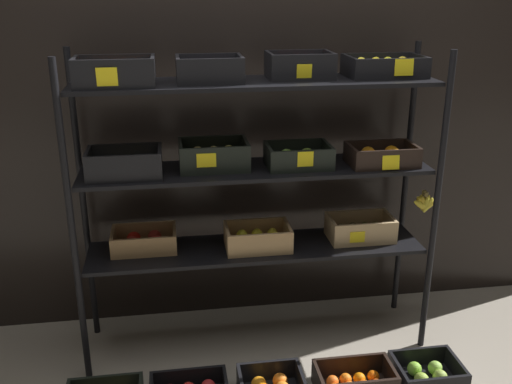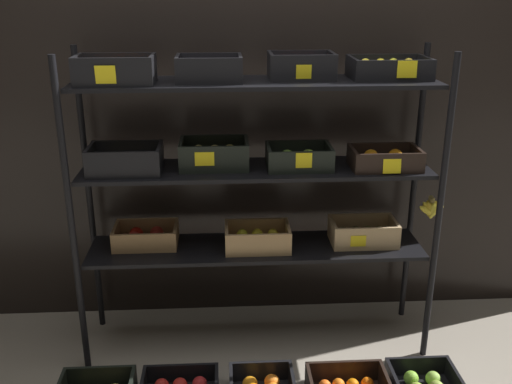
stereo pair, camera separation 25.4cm
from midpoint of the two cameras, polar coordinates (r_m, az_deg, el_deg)
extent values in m
plane|color=gray|center=(3.32, -2.26, -14.20)|extent=(10.00, 10.00, 0.00)
cube|color=black|center=(3.19, -3.41, 10.15)|extent=(4.16, 0.12, 2.64)
cylinder|color=black|center=(2.82, -20.11, -3.79)|extent=(0.03, 0.03, 1.58)
cylinder|color=black|center=(2.99, 14.96, -1.84)|extent=(0.03, 0.03, 1.58)
cylinder|color=black|center=(3.17, -18.85, -0.96)|extent=(0.03, 0.03, 1.58)
cylinder|color=black|center=(3.33, 12.36, 0.64)|extent=(0.03, 0.03, 1.58)
cube|color=black|center=(3.04, -2.40, -5.55)|extent=(1.73, 0.36, 0.02)
cube|color=black|center=(2.88, -2.53, 2.18)|extent=(1.73, 0.36, 0.02)
cube|color=black|center=(2.78, -2.66, 10.65)|extent=(1.73, 0.36, 0.02)
cube|color=#A87F51|center=(3.09, -13.22, -5.38)|extent=(0.33, 0.22, 0.01)
cube|color=#A87F51|center=(2.97, -13.43, -5.32)|extent=(0.33, 0.02, 0.09)
cube|color=#A87F51|center=(3.16, -13.17, -3.74)|extent=(0.33, 0.02, 0.09)
cube|color=#A87F51|center=(3.08, -16.19, -4.63)|extent=(0.02, 0.19, 0.09)
cube|color=#A87F51|center=(3.05, -10.37, -4.37)|extent=(0.02, 0.19, 0.09)
sphere|color=red|center=(3.05, -14.44, -4.94)|extent=(0.07, 0.07, 0.07)
sphere|color=red|center=(3.04, -12.21, -4.86)|extent=(0.07, 0.07, 0.07)
sphere|color=red|center=(3.10, -14.24, -4.50)|extent=(0.07, 0.07, 0.07)
sphere|color=red|center=(3.10, -12.27, -4.37)|extent=(0.07, 0.07, 0.07)
cube|color=tan|center=(3.02, -2.25, -5.40)|extent=(0.33, 0.22, 0.01)
cube|color=tan|center=(2.91, -2.04, -5.19)|extent=(0.33, 0.02, 0.11)
cube|color=tan|center=(3.09, -2.48, -3.60)|extent=(0.33, 0.02, 0.11)
cube|color=tan|center=(2.99, -5.30, -4.54)|extent=(0.02, 0.19, 0.11)
cube|color=tan|center=(3.02, 0.73, -4.18)|extent=(0.02, 0.19, 0.11)
ellipsoid|color=yellow|center=(2.97, -3.66, -4.98)|extent=(0.06, 0.06, 0.08)
ellipsoid|color=yellow|center=(2.98, -2.24, -4.85)|extent=(0.06, 0.06, 0.08)
ellipsoid|color=yellow|center=(2.98, -0.66, -4.80)|extent=(0.06, 0.06, 0.08)
ellipsoid|color=yellow|center=(3.03, -3.80, -4.44)|extent=(0.06, 0.06, 0.08)
ellipsoid|color=yellow|center=(3.03, -2.31, -4.35)|extent=(0.06, 0.06, 0.08)
ellipsoid|color=yellow|center=(3.04, -0.78, -4.30)|extent=(0.06, 0.06, 0.08)
cube|color=tan|center=(3.15, 7.89, -4.47)|extent=(0.34, 0.21, 0.01)
cube|color=tan|center=(3.04, 8.44, -4.14)|extent=(0.34, 0.02, 0.11)
cube|color=tan|center=(3.21, 7.47, -2.75)|extent=(0.34, 0.02, 0.11)
cube|color=tan|center=(3.09, 5.03, -3.63)|extent=(0.02, 0.18, 0.11)
cube|color=tan|center=(3.18, 10.77, -3.22)|extent=(0.02, 0.18, 0.11)
ellipsoid|color=brown|center=(3.08, 6.30, -4.18)|extent=(0.05, 0.05, 0.07)
ellipsoid|color=brown|center=(3.10, 7.51, -4.06)|extent=(0.05, 0.05, 0.07)
ellipsoid|color=brown|center=(3.12, 8.60, -3.98)|extent=(0.05, 0.05, 0.07)
ellipsoid|color=brown|center=(3.13, 9.73, -3.93)|extent=(0.05, 0.05, 0.07)
ellipsoid|color=brown|center=(3.14, 6.02, -3.72)|extent=(0.05, 0.05, 0.07)
ellipsoid|color=brown|center=(3.16, 7.21, -3.61)|extent=(0.05, 0.05, 0.07)
ellipsoid|color=brown|center=(3.17, 8.38, -3.55)|extent=(0.05, 0.05, 0.07)
ellipsoid|color=brown|center=(3.19, 9.39, -3.49)|extent=(0.05, 0.05, 0.07)
cube|color=yellow|center=(3.03, 7.58, -4.47)|extent=(0.08, 0.00, 0.06)
cube|color=black|center=(2.85, -15.21, 1.61)|extent=(0.35, 0.22, 0.01)
cube|color=black|center=(2.73, -15.55, 2.24)|extent=(0.35, 0.02, 0.12)
cube|color=black|center=(2.93, -15.13, 3.46)|extent=(0.35, 0.02, 0.12)
cube|color=black|center=(2.86, -18.65, 2.67)|extent=(0.02, 0.19, 0.12)
cube|color=black|center=(2.82, -11.96, 3.06)|extent=(0.02, 0.19, 0.12)
sphere|color=#DBC551|center=(2.82, -17.02, 2.13)|extent=(0.07, 0.07, 0.07)
sphere|color=#D0C353|center=(2.81, -15.29, 2.23)|extent=(0.07, 0.07, 0.07)
sphere|color=gold|center=(2.80, -13.70, 2.32)|extent=(0.07, 0.07, 0.07)
sphere|color=gold|center=(2.87, -16.91, 2.47)|extent=(0.07, 0.07, 0.07)
sphere|color=#E7C04C|center=(2.86, -15.29, 2.56)|extent=(0.07, 0.07, 0.07)
sphere|color=#D4B453|center=(2.85, -13.63, 2.66)|extent=(0.07, 0.07, 0.07)
cube|color=black|center=(2.89, -6.67, 2.47)|extent=(0.34, 0.24, 0.01)
cube|color=black|center=(2.77, -6.63, 3.11)|extent=(0.34, 0.02, 0.12)
cube|color=black|center=(2.98, -6.81, 4.34)|extent=(0.34, 0.02, 0.12)
cube|color=black|center=(2.87, -9.94, 3.58)|extent=(0.02, 0.21, 0.12)
cube|color=black|center=(2.88, -3.52, 3.90)|extent=(0.02, 0.21, 0.12)
ellipsoid|color=#A6AB4B|center=(2.84, -8.24, 3.17)|extent=(0.07, 0.07, 0.09)
ellipsoid|color=#B1BA5E|center=(2.85, -6.67, 3.27)|extent=(0.07, 0.07, 0.09)
ellipsoid|color=tan|center=(2.85, -5.12, 3.34)|extent=(0.07, 0.07, 0.09)
ellipsoid|color=tan|center=(2.91, -8.26, 3.57)|extent=(0.07, 0.07, 0.09)
ellipsoid|color=tan|center=(2.91, -6.67, 3.64)|extent=(0.07, 0.07, 0.09)
ellipsoid|color=#BEB44E|center=(2.92, -5.19, 3.72)|extent=(0.07, 0.07, 0.09)
cube|color=yellow|center=(2.76, -7.54, 3.07)|extent=(0.09, 0.00, 0.07)
cube|color=black|center=(2.90, 1.67, 2.64)|extent=(0.32, 0.23, 0.01)
cube|color=black|center=(2.78, 2.06, 3.09)|extent=(0.32, 0.02, 0.10)
cube|color=black|center=(2.98, 1.32, 4.25)|extent=(0.32, 0.02, 0.10)
cube|color=black|center=(2.86, -1.32, 3.56)|extent=(0.02, 0.19, 0.10)
cube|color=black|center=(2.91, 4.62, 3.80)|extent=(0.02, 0.19, 0.10)
sphere|color=#81C645|center=(2.85, 0.67, 3.23)|extent=(0.07, 0.07, 0.07)
sphere|color=#8AC335|center=(2.87, 2.75, 3.31)|extent=(0.07, 0.07, 0.07)
sphere|color=#8AC846|center=(2.90, 0.51, 3.53)|extent=(0.07, 0.07, 0.07)
sphere|color=#84B135|center=(2.92, 2.56, 3.62)|extent=(0.07, 0.07, 0.07)
cube|color=yellow|center=(2.77, 2.28, 3.21)|extent=(0.08, 0.01, 0.07)
cube|color=black|center=(2.97, 9.83, 2.79)|extent=(0.34, 0.22, 0.01)
cube|color=black|center=(2.87, 10.51, 3.16)|extent=(0.34, 0.02, 0.09)
cube|color=black|center=(3.05, 9.31, 4.25)|extent=(0.34, 0.02, 0.09)
cube|color=black|center=(2.91, 6.87, 3.62)|extent=(0.02, 0.18, 0.09)
cube|color=black|center=(3.01, 12.82, 3.82)|extent=(0.02, 0.18, 0.09)
sphere|color=orange|center=(2.92, 8.85, 3.40)|extent=(0.07, 0.07, 0.07)
sphere|color=orange|center=(2.95, 11.24, 3.45)|extent=(0.07, 0.07, 0.07)
sphere|color=orange|center=(2.97, 8.56, 3.71)|extent=(0.07, 0.07, 0.07)
sphere|color=orange|center=(3.01, 10.83, 3.79)|extent=(0.07, 0.07, 0.07)
cube|color=yellow|center=(2.86, 10.66, 2.91)|extent=(0.09, 0.01, 0.08)
cube|color=black|center=(2.73, -16.27, 10.07)|extent=(0.36, 0.21, 0.01)
cube|color=black|center=(2.63, -16.66, 11.09)|extent=(0.36, 0.02, 0.12)
cube|color=black|center=(2.82, -16.17, 11.69)|extent=(0.36, 0.02, 0.12)
cube|color=black|center=(2.75, -19.97, 11.10)|extent=(0.02, 0.18, 0.12)
cube|color=black|center=(2.71, -12.78, 11.66)|extent=(0.02, 0.18, 0.12)
sphere|color=orange|center=(2.71, -18.46, 10.54)|extent=(0.06, 0.06, 0.06)
sphere|color=orange|center=(2.70, -17.13, 10.65)|extent=(0.06, 0.06, 0.06)
sphere|color=orange|center=(2.70, -15.80, 10.75)|extent=(0.06, 0.06, 0.06)
sphere|color=orange|center=(2.69, -14.35, 10.86)|extent=(0.06, 0.06, 0.06)
sphere|color=orange|center=(2.77, -18.36, 10.73)|extent=(0.06, 0.06, 0.06)
sphere|color=orange|center=(2.76, -16.96, 10.85)|extent=(0.06, 0.06, 0.06)
sphere|color=orange|center=(2.75, -15.60, 10.95)|extent=(0.06, 0.06, 0.06)
sphere|color=orange|center=(2.75, -14.25, 11.05)|extent=(0.06, 0.06, 0.06)
cube|color=yellow|center=(2.63, -17.21, 10.74)|extent=(0.09, 0.01, 0.08)
cube|color=black|center=(2.76, -7.25, 10.77)|extent=(0.31, 0.22, 0.01)
cube|color=black|center=(2.65, -7.24, 11.71)|extent=(0.31, 0.02, 0.11)
cube|color=black|center=(2.85, -7.37, 12.28)|extent=(0.31, 0.02, 0.11)
cube|color=black|center=(2.75, -10.38, 11.85)|extent=(0.02, 0.19, 0.11)
cube|color=black|center=(2.76, -4.24, 12.13)|extent=(0.02, 0.19, 0.11)
sphere|color=#6C224F|center=(2.72, -9.05, 11.20)|extent=(0.05, 0.05, 0.05)
sphere|color=#5D2E48|center=(2.72, -7.85, 11.26)|extent=(0.05, 0.05, 0.05)
sphere|color=#5C2446|center=(2.72, -6.65, 11.32)|extent=(0.05, 0.05, 0.05)
sphere|color=#6A2557|center=(2.72, -5.52, 11.36)|extent=(0.05, 0.05, 0.05)
sphere|color=#592250|center=(2.78, -9.04, 11.40)|extent=(0.05, 0.05, 0.05)
sphere|color=#59264A|center=(2.79, -7.85, 11.47)|extent=(0.05, 0.05, 0.05)
sphere|color=#611948|center=(2.79, -6.70, 11.53)|extent=(0.05, 0.05, 0.05)
sphere|color=#6B1E47|center=(2.79, -5.52, 11.57)|extent=(0.05, 0.05, 0.05)
cube|color=black|center=(2.85, 1.70, 11.22)|extent=(0.31, 0.22, 0.01)
cube|color=black|center=(2.74, 2.10, 12.18)|extent=(0.31, 0.02, 0.11)
cube|color=black|center=(2.94, 1.35, 12.72)|extent=(0.31, 0.02, 0.11)
cube|color=black|center=(2.82, -1.32, 12.40)|extent=(0.02, 0.19, 0.11)
cube|color=black|center=(2.87, 4.69, 12.48)|extent=(0.02, 0.19, 0.11)
sphere|color=red|center=(2.81, 0.72, 11.97)|extent=(0.07, 0.07, 0.07)
sphere|color=red|center=(2.82, 2.79, 11.98)|extent=(0.07, 0.07, 0.07)
sphere|color=red|center=(2.86, 0.61, 12.11)|extent=(0.07, 0.07, 0.07)
sphere|color=red|center=(2.88, 2.65, 12.15)|extent=(0.07, 0.07, 0.07)
cube|color=yellow|center=(2.74, 2.08, 11.77)|extent=(0.07, 0.01, 0.06)
cube|color=black|center=(2.95, 10.00, 11.24)|extent=(0.38, 0.25, 0.01)
cube|color=black|center=(2.83, 10.82, 11.86)|extent=(0.38, 0.02, 0.09)
cube|color=black|center=(3.06, 9.36, 12.52)|extent=(0.38, 0.02, 0.09)
cube|color=black|center=(2.89, 6.61, 12.24)|extent=(0.02, 0.22, 0.09)
cube|color=black|center=(3.01, 13.39, 12.13)|extent=(0.02, 0.22, 0.09)
ellipsoid|color=yellow|center=(2.88, 8.18, 12.02)|extent=(0.06, 0.06, 0.08)
ellipsoid|color=yellow|center=(2.90, 9.54, 12.01)|extent=(0.06, 0.06, 0.08)
ellipsoid|color=yellow|center=(2.92, 10.97, 11.97)|extent=(0.06, 0.06, 0.08)
ellipsoid|color=yellow|center=(2.94, 12.24, 11.96)|extent=(0.06, 0.06, 0.08)
ellipsoid|color=yellow|center=(2.95, 7.82, 12.23)|extent=(0.06, 0.06, 0.08)
ellipsoid|color=yellow|center=(2.97, 9.23, 12.21)|extent=(0.06, 0.06, 0.08)
ellipsoid|color=yellow|center=(2.99, 10.40, 12.20)|extent=(0.06, 0.06, 0.08)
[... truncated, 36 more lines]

